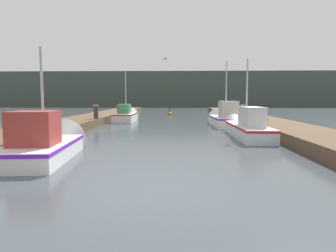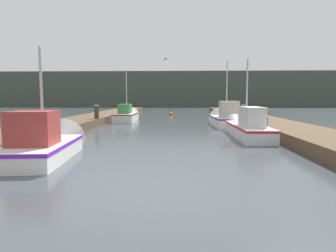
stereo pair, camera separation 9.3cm
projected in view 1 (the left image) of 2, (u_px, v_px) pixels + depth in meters
The scene contains 13 objects.
ground_plane at pixel (152, 191), 6.05m from camera, with size 200.00×200.00×0.00m.
dock_left at pixel (88, 120), 22.16m from camera, with size 2.81×40.00×0.49m.
dock_right at pixel (255, 120), 21.74m from camera, with size 2.81×40.00×0.49m.
distant_shore_ridge at pixel (176, 90), 67.38m from camera, with size 120.00×16.00×7.12m.
fishing_boat_0 at pixel (46, 143), 9.54m from camera, with size 2.10×4.67×3.97m.
fishing_boat_1 at pixel (245, 127), 14.73m from camera, with size 1.36×6.18×4.06m.
fishing_boat_2 at pixel (225, 118), 20.17m from camera, with size 1.89×5.08×4.82m.
fishing_boat_3 at pixel (126, 115), 24.09m from camera, with size 1.55×5.03×4.29m.
mooring_piling_0 at pixel (96, 116), 19.64m from camera, with size 0.34×0.34×1.39m.
mooring_piling_1 at pixel (265, 125), 15.20m from camera, with size 0.30×0.30×0.95m.
mooring_piling_2 at pixel (243, 115), 19.62m from camera, with size 0.30×0.30×1.42m.
channel_buoy at pixel (170, 114), 31.95m from camera, with size 0.45×0.45×0.95m.
seagull_lead at pixel (165, 59), 18.26m from camera, with size 0.30×0.56×0.12m.
Camera 1 is at (0.53, -5.88, 1.90)m, focal length 32.00 mm.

